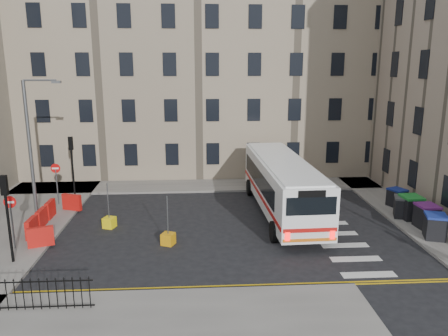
{
  "coord_description": "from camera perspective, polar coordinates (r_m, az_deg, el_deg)",
  "views": [
    {
      "loc": [
        -3.43,
        -23.13,
        9.01
      ],
      "look_at": [
        -1.88,
        2.04,
        3.0
      ],
      "focal_mm": 35.0,
      "sensor_mm": 36.0,
      "label": 1
    }
  ],
  "objects": [
    {
      "name": "bus",
      "position": [
        26.86,
        7.61,
        -2.03
      ],
      "size": [
        3.38,
        12.32,
        3.32
      ],
      "rotation": [
        0.0,
        0.0,
        0.03
      ],
      "color": "white",
      "rests_on": "ground"
    },
    {
      "name": "wheelie_bin_e",
      "position": [
        29.98,
        21.64,
        -3.6
      ],
      "size": [
        1.23,
        1.3,
        1.15
      ],
      "rotation": [
        0.0,
        0.0,
        0.39
      ],
      "color": "black",
      "rests_on": "pavement_east"
    },
    {
      "name": "wheelie_bin_b",
      "position": [
        26.77,
        24.94,
        -5.71
      ],
      "size": [
        1.11,
        1.26,
        1.33
      ],
      "rotation": [
        0.0,
        0.0,
        0.06
      ],
      "color": "black",
      "rests_on": "pavement_east"
    },
    {
      "name": "wheelie_bin_d",
      "position": [
        28.04,
        22.31,
        -4.7
      ],
      "size": [
        1.31,
        1.4,
        1.25
      ],
      "rotation": [
        0.0,
        0.0,
        -0.35
      ],
      "color": "black",
      "rests_on": "pavement_east"
    },
    {
      "name": "bollard_chevron",
      "position": [
        22.79,
        -7.3,
        -9.18
      ],
      "size": [
        0.79,
        0.79,
        0.6
      ],
      "primitive_type": "cube",
      "rotation": [
        0.0,
        0.0,
        -0.4
      ],
      "color": "orange",
      "rests_on": "ground"
    },
    {
      "name": "roadworks_barriers",
      "position": [
        26.44,
        -21.99,
        -6.04
      ],
      "size": [
        1.66,
        6.26,
        1.0
      ],
      "color": "red",
      "rests_on": "pavement_west"
    },
    {
      "name": "terrace_north",
      "position": [
        38.79,
        -9.02,
        12.67
      ],
      "size": [
        38.3,
        10.8,
        17.2
      ],
      "color": "gray",
      "rests_on": "ground"
    },
    {
      "name": "ground",
      "position": [
        25.06,
        4.63,
        -7.72
      ],
      "size": [
        120.0,
        120.0,
        0.0
      ],
      "primitive_type": "plane",
      "color": "black",
      "rests_on": "ground"
    },
    {
      "name": "traffic_light_sw",
      "position": [
        21.84,
        -26.54,
        -4.38
      ],
      "size": [
        0.28,
        0.22,
        4.1
      ],
      "color": "black",
      "rests_on": "pavement_west"
    },
    {
      "name": "wheelie_bin_c",
      "position": [
        27.92,
        23.21,
        -4.72
      ],
      "size": [
        1.12,
        1.28,
        1.38
      ],
      "rotation": [
        0.0,
        0.0,
        0.03
      ],
      "color": "black",
      "rests_on": "pavement_east"
    },
    {
      "name": "bollard_yellow",
      "position": [
        25.66,
        -14.74,
        -6.9
      ],
      "size": [
        0.77,
        0.77,
        0.6
      ],
      "primitive_type": "cube",
      "rotation": [
        0.0,
        0.0,
        -0.36
      ],
      "color": "yellow",
      "rests_on": "ground"
    },
    {
      "name": "pavement_north",
      "position": [
        33.06,
        -7.85,
        -2.4
      ],
      "size": [
        36.0,
        3.2,
        0.15
      ],
      "primitive_type": "cube",
      "color": "slate",
      "rests_on": "ground"
    },
    {
      "name": "no_entry_south",
      "position": [
        23.58,
        -26.07,
        -5.11
      ],
      "size": [
        0.6,
        0.08,
        3.0
      ],
      "color": "#595B5E",
      "rests_on": "pavement_west"
    },
    {
      "name": "pavement_east",
      "position": [
        31.15,
        20.23,
        -4.12
      ],
      "size": [
        2.4,
        26.0,
        0.15
      ],
      "primitive_type": "cube",
      "color": "slate",
      "rests_on": "ground"
    },
    {
      "name": "streetlamp",
      "position": [
        27.29,
        -24.01,
        2.38
      ],
      "size": [
        0.5,
        0.22,
        8.14
      ],
      "color": "#595B5E",
      "rests_on": "pavement_west"
    },
    {
      "name": "pavement_west",
      "position": [
        27.82,
        -25.82,
        -6.73
      ],
      "size": [
        6.0,
        22.0,
        0.15
      ],
      "primitive_type": "cube",
      "color": "slate",
      "rests_on": "ground"
    },
    {
      "name": "wheelie_bin_a",
      "position": [
        25.38,
        25.84,
        -6.86
      ],
      "size": [
        1.33,
        1.43,
        1.3
      ],
      "rotation": [
        0.0,
        0.0,
        -0.31
      ],
      "color": "black",
      "rests_on": "pavement_east"
    },
    {
      "name": "traffic_light_nw",
      "position": [
        31.45,
        -19.26,
        1.39
      ],
      "size": [
        0.28,
        0.22,
        4.1
      ],
      "color": "black",
      "rests_on": "pavement_west"
    },
    {
      "name": "no_entry_north",
      "position": [
        29.89,
        -21.08,
        -0.92
      ],
      "size": [
        0.6,
        0.08,
        3.0
      ],
      "color": "#595B5E",
      "rests_on": "pavement_west"
    }
  ]
}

